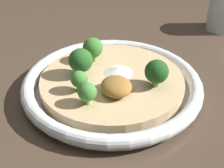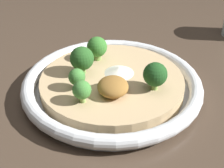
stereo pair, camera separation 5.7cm
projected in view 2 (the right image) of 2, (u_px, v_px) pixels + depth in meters
ground_plane at (112, 93)px, 0.58m from camera, size 6.00×6.00×0.00m
risotto_bowl at (112, 85)px, 0.57m from camera, size 0.30×0.30×0.03m
cheese_sprinkle at (119, 70)px, 0.57m from camera, size 0.05×0.05×0.01m
crispy_onion_garnish at (113, 87)px, 0.52m from camera, size 0.05×0.05×0.02m
broccoli_left at (82, 90)px, 0.50m from camera, size 0.03×0.03×0.04m
broccoli_back_left at (77, 78)px, 0.53m from camera, size 0.03×0.03×0.03m
broccoli_right at (97, 47)px, 0.60m from camera, size 0.04×0.04×0.04m
broccoli_back at (82, 59)px, 0.56m from camera, size 0.04×0.04×0.05m
broccoli_front_left at (155, 75)px, 0.52m from camera, size 0.04×0.04×0.05m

